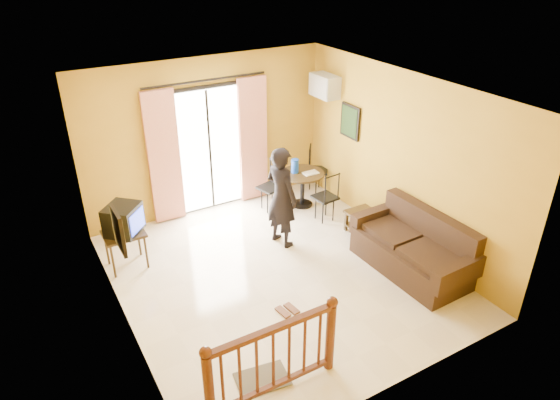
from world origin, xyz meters
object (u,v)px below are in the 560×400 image
dining_table (303,180)px  television (123,219)px  coffee_table (370,224)px  sofa (414,249)px  standing_person (282,197)px

dining_table → television: bearing=-174.3°
television → coffee_table: size_ratio=0.76×
sofa → standing_person: (-1.36, 1.65, 0.50)m
coffee_table → standing_person: standing_person is taller
television → standing_person: size_ratio=0.39×
coffee_table → sofa: sofa is taller
television → dining_table: television is taller
dining_table → sofa: (0.36, -2.59, -0.18)m
standing_person → television: bearing=61.7°
sofa → standing_person: 2.20m
dining_table → standing_person: 1.41m
coffee_table → standing_person: size_ratio=0.52×
sofa → coffee_table: bearing=89.0°
television → sofa: (3.73, -2.25, -0.48)m
television → sofa: size_ratio=0.34×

